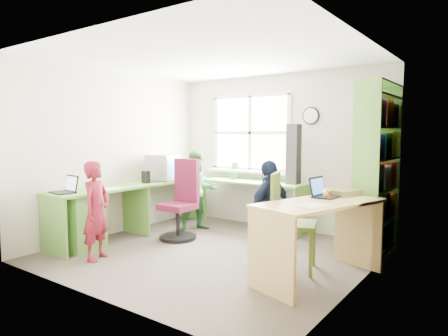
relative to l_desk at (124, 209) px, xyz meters
The scene contains 19 objects.
room 1.57m from the l_desk, 16.12° to the left, with size 3.64×3.44×2.44m.
l_desk is the anchor object (origin of this frame).
right_desk 2.74m from the l_desk, ahead, with size 1.02×1.52×0.81m.
bookshelf 3.35m from the l_desk, 26.43° to the left, with size 0.30×1.02×2.10m.
swivel_chair 0.79m from the l_desk, 50.00° to the left, with size 0.54×0.54×1.12m.
wooden_chair 2.34m from the l_desk, ahead, with size 0.58×0.58×1.06m.
crt_monitor 1.05m from the l_desk, 99.57° to the left, with size 0.47×0.43×0.41m.
laptop_left 0.83m from the l_desk, 107.28° to the right, with size 0.35×0.31×0.22m.
laptop_right 2.73m from the l_desk, 10.80° to the left, with size 0.28×0.33×0.21m.
speaker_a 0.67m from the l_desk, 103.97° to the left, with size 0.09×0.09×0.18m.
speaker_b 1.16m from the l_desk, 98.92° to the left, with size 0.11×0.11×0.18m.
cd_tower 2.53m from the l_desk, 45.60° to the left, with size 0.18×0.16×0.88m.
game_box 2.88m from the l_desk, 15.58° to the left, with size 0.41×0.41×0.06m.
paper_a 0.36m from the l_desk, 108.01° to the right, with size 0.27×0.34×0.00m.
paper_b 2.78m from the l_desk, ahead, with size 0.30×0.35×0.00m.
potted_plant 1.90m from the l_desk, 69.61° to the left, with size 0.15×0.12×0.28m, color #2E7439.
person_red 0.79m from the l_desk, 63.87° to the right, with size 0.43×0.28×1.17m, color maroon.
person_green 1.19m from the l_desk, 69.87° to the left, with size 0.59×0.46×1.22m, color #2D7233.
person_navy 2.09m from the l_desk, 11.99° to the left, with size 0.69×0.29×1.18m, color #131D3C.
Camera 1 is at (2.96, -3.87, 1.49)m, focal length 32.00 mm.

